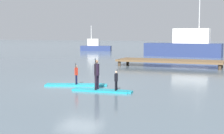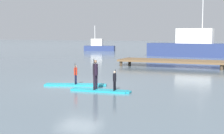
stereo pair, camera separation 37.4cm
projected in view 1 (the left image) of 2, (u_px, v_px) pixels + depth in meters
name	position (u px, v px, depth m)	size (l,w,h in m)	color
ground_plane	(80.00, 86.00, 19.45)	(240.00, 240.00, 0.00)	slate
paddleboard_near	(76.00, 85.00, 19.41)	(3.65, 1.83, 0.10)	#1E9EB2
paddler_child_solo	(76.00, 74.00, 19.33)	(0.25, 0.38, 1.24)	#19194C
paddleboard_far	(102.00, 91.00, 17.45)	(3.29, 0.90, 0.10)	#1E9EB2
paddler_adult	(97.00, 73.00, 17.44)	(0.30, 0.50, 1.67)	black
paddler_child_front	(116.00, 80.00, 17.16)	(0.19, 0.37, 1.10)	black
fishing_boat_white_large	(185.00, 46.00, 44.19)	(10.32, 3.14, 7.81)	navy
motor_boat_small_navy	(95.00, 47.00, 58.36)	(5.59, 2.43, 4.49)	navy
floating_dock	(170.00, 61.00, 30.74)	(9.74, 3.05, 0.62)	brown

